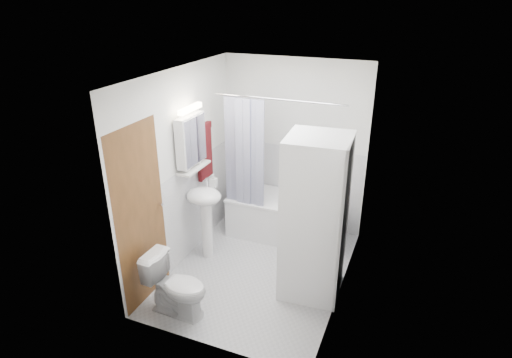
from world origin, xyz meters
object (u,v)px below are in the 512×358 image
at_px(toilet, 177,286).
at_px(sink, 205,207).
at_px(bathtub, 283,215).
at_px(washer_dryer, 314,218).

bearing_deg(toilet, sink, 13.94).
relative_size(bathtub, sink, 1.41).
bearing_deg(toilet, bathtub, -13.11).
xyz_separation_m(bathtub, toilet, (-0.52, -1.92, 0.02)).
height_order(bathtub, sink, sink).
bearing_deg(bathtub, washer_dryer, -55.79).
bearing_deg(washer_dryer, bathtub, 120.10).
relative_size(sink, toilet, 1.54).
xyz_separation_m(sink, toilet, (0.23, -1.08, -0.37)).
height_order(sink, toilet, sink).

